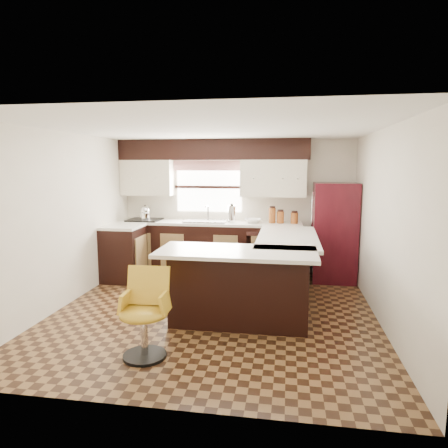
% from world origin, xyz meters
% --- Properties ---
extents(floor, '(4.40, 4.40, 0.00)m').
position_xyz_m(floor, '(0.00, 0.00, 0.00)').
color(floor, '#49301A').
rests_on(floor, ground).
extents(ceiling, '(4.40, 4.40, 0.00)m').
position_xyz_m(ceiling, '(0.00, 0.00, 2.40)').
color(ceiling, silver).
rests_on(ceiling, wall_back).
extents(wall_back, '(4.40, 0.00, 4.40)m').
position_xyz_m(wall_back, '(0.00, 2.20, 1.20)').
color(wall_back, beige).
rests_on(wall_back, floor).
extents(wall_front, '(4.40, 0.00, 4.40)m').
position_xyz_m(wall_front, '(0.00, -2.20, 1.20)').
color(wall_front, beige).
rests_on(wall_front, floor).
extents(wall_left, '(0.00, 4.40, 4.40)m').
position_xyz_m(wall_left, '(-2.10, 0.00, 1.20)').
color(wall_left, beige).
rests_on(wall_left, floor).
extents(wall_right, '(0.00, 4.40, 4.40)m').
position_xyz_m(wall_right, '(2.10, 0.00, 1.20)').
color(wall_right, beige).
rests_on(wall_right, floor).
extents(base_cab_back, '(3.30, 0.60, 0.90)m').
position_xyz_m(base_cab_back, '(-0.45, 1.90, 0.45)').
color(base_cab_back, black).
rests_on(base_cab_back, floor).
extents(base_cab_left, '(0.60, 0.70, 0.90)m').
position_xyz_m(base_cab_left, '(-1.80, 1.25, 0.45)').
color(base_cab_left, black).
rests_on(base_cab_left, floor).
extents(counter_back, '(3.30, 0.60, 0.04)m').
position_xyz_m(counter_back, '(-0.45, 1.90, 0.92)').
color(counter_back, silver).
rests_on(counter_back, base_cab_back).
extents(counter_left, '(0.60, 0.70, 0.04)m').
position_xyz_m(counter_left, '(-1.80, 1.25, 0.92)').
color(counter_left, silver).
rests_on(counter_left, base_cab_left).
extents(soffit, '(3.40, 0.35, 0.36)m').
position_xyz_m(soffit, '(-0.40, 2.03, 2.22)').
color(soffit, black).
rests_on(soffit, wall_back).
extents(upper_cab_left, '(0.94, 0.35, 0.64)m').
position_xyz_m(upper_cab_left, '(-1.62, 2.03, 1.72)').
color(upper_cab_left, beige).
rests_on(upper_cab_left, wall_back).
extents(upper_cab_right, '(1.14, 0.35, 0.64)m').
position_xyz_m(upper_cab_right, '(0.68, 2.03, 1.72)').
color(upper_cab_right, beige).
rests_on(upper_cab_right, wall_back).
extents(window_pane, '(1.20, 0.02, 0.90)m').
position_xyz_m(window_pane, '(-0.50, 2.18, 1.55)').
color(window_pane, white).
rests_on(window_pane, wall_back).
extents(valance, '(1.30, 0.06, 0.18)m').
position_xyz_m(valance, '(-0.50, 2.14, 1.94)').
color(valance, '#D19B93').
rests_on(valance, wall_back).
extents(sink, '(0.75, 0.45, 0.03)m').
position_xyz_m(sink, '(-0.50, 1.88, 0.96)').
color(sink, '#B2B2B7').
rests_on(sink, counter_back).
extents(dishwasher, '(0.58, 0.03, 0.78)m').
position_xyz_m(dishwasher, '(0.55, 1.61, 0.43)').
color(dishwasher, black).
rests_on(dishwasher, floor).
extents(cooktop, '(0.58, 0.50, 0.02)m').
position_xyz_m(cooktop, '(-1.65, 1.88, 0.96)').
color(cooktop, black).
rests_on(cooktop, counter_back).
extents(peninsula_long, '(0.60, 1.95, 0.90)m').
position_xyz_m(peninsula_long, '(0.90, 0.62, 0.45)').
color(peninsula_long, black).
rests_on(peninsula_long, floor).
extents(peninsula_return, '(1.65, 0.60, 0.90)m').
position_xyz_m(peninsula_return, '(0.38, -0.35, 0.45)').
color(peninsula_return, black).
rests_on(peninsula_return, floor).
extents(counter_pen_long, '(0.84, 1.95, 0.04)m').
position_xyz_m(counter_pen_long, '(0.95, 0.62, 0.92)').
color(counter_pen_long, silver).
rests_on(counter_pen_long, peninsula_long).
extents(counter_pen_return, '(1.89, 0.84, 0.04)m').
position_xyz_m(counter_pen_return, '(0.35, -0.44, 0.92)').
color(counter_pen_return, silver).
rests_on(counter_pen_return, peninsula_return).
extents(refrigerator, '(0.71, 0.68, 1.66)m').
position_xyz_m(refrigerator, '(1.72, 1.80, 0.83)').
color(refrigerator, '#3C0911').
rests_on(refrigerator, floor).
extents(bar_chair, '(0.50, 0.50, 0.91)m').
position_xyz_m(bar_chair, '(-0.47, -1.38, 0.45)').
color(bar_chair, gold).
rests_on(bar_chair, floor).
extents(kettle, '(0.19, 0.19, 0.26)m').
position_xyz_m(kettle, '(-1.63, 1.88, 1.10)').
color(kettle, silver).
rests_on(kettle, cooktop).
extents(percolator, '(0.14, 0.14, 0.30)m').
position_xyz_m(percolator, '(-0.04, 1.90, 1.09)').
color(percolator, silver).
rests_on(percolator, counter_back).
extents(mixing_bowl, '(0.30, 0.30, 0.07)m').
position_xyz_m(mixing_bowl, '(0.34, 1.90, 0.98)').
color(mixing_bowl, white).
rests_on(mixing_bowl, counter_back).
extents(canister_large, '(0.12, 0.12, 0.27)m').
position_xyz_m(canister_large, '(0.68, 1.92, 1.08)').
color(canister_large, brown).
rests_on(canister_large, counter_back).
extents(canister_med, '(0.12, 0.12, 0.21)m').
position_xyz_m(canister_med, '(0.82, 1.92, 1.05)').
color(canister_med, brown).
rests_on(canister_med, counter_back).
extents(canister_small, '(0.13, 0.13, 0.19)m').
position_xyz_m(canister_small, '(1.06, 1.92, 1.04)').
color(canister_small, brown).
rests_on(canister_small, counter_back).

